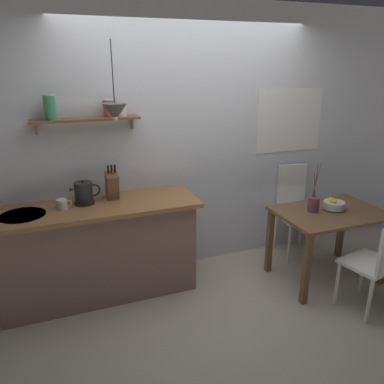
# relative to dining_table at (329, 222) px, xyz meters

# --- Properties ---
(ground_plane) EXTENTS (14.00, 14.00, 0.00)m
(ground_plane) POSITION_rel_dining_table_xyz_m (-1.19, 0.20, -0.62)
(ground_plane) COLOR #BCB29E
(back_wall) EXTENTS (6.80, 0.11, 2.70)m
(back_wall) POSITION_rel_dining_table_xyz_m (-0.98, 0.85, 0.73)
(back_wall) COLOR silver
(back_wall) RESTS_ON ground_plane
(kitchen_counter) EXTENTS (1.83, 0.63, 0.92)m
(kitchen_counter) POSITION_rel_dining_table_xyz_m (-2.19, 0.52, -0.15)
(kitchen_counter) COLOR gray
(kitchen_counter) RESTS_ON ground_plane
(wall_shelf) EXTENTS (0.94, 0.20, 0.34)m
(wall_shelf) POSITION_rel_dining_table_xyz_m (-2.17, 0.69, 1.08)
(wall_shelf) COLOR brown
(dining_table) EXTENTS (1.04, 0.72, 0.74)m
(dining_table) POSITION_rel_dining_table_xyz_m (0.00, 0.00, 0.00)
(dining_table) COLOR brown
(dining_table) RESTS_ON ground_plane
(dining_chair_near) EXTENTS (0.49, 0.46, 0.89)m
(dining_chair_near) POSITION_rel_dining_table_xyz_m (0.02, -0.63, -0.12)
(dining_chair_near) COLOR white
(dining_chair_near) RESTS_ON ground_plane
(dining_chair_far) EXTENTS (0.45, 0.48, 1.02)m
(dining_chair_far) POSITION_rel_dining_table_xyz_m (0.04, 0.63, -0.07)
(dining_chair_far) COLOR white
(dining_chair_far) RESTS_ON ground_plane
(fruit_bowl) EXTENTS (0.21, 0.21, 0.13)m
(fruit_bowl) POSITION_rel_dining_table_xyz_m (0.06, 0.03, 0.17)
(fruit_bowl) COLOR silver
(fruit_bowl) RESTS_ON dining_table
(twig_vase) EXTENTS (0.11, 0.11, 0.48)m
(twig_vase) POSITION_rel_dining_table_xyz_m (-0.16, 0.06, 0.20)
(twig_vase) COLOR brown
(twig_vase) RESTS_ON dining_table
(electric_kettle) EXTENTS (0.27, 0.18, 0.22)m
(electric_kettle) POSITION_rel_dining_table_xyz_m (-2.27, 0.57, 0.40)
(electric_kettle) COLOR black
(electric_kettle) RESTS_ON kitchen_counter
(knife_block) EXTENTS (0.11, 0.20, 0.33)m
(knife_block) POSITION_rel_dining_table_xyz_m (-2.01, 0.61, 0.44)
(knife_block) COLOR brown
(knife_block) RESTS_ON kitchen_counter
(coffee_mug_by_sink) EXTENTS (0.13, 0.09, 0.09)m
(coffee_mug_by_sink) POSITION_rel_dining_table_xyz_m (-2.47, 0.50, 0.35)
(coffee_mug_by_sink) COLOR white
(coffee_mug_by_sink) RESTS_ON kitchen_counter
(pendant_lamp) EXTENTS (0.21, 0.21, 0.62)m
(pendant_lamp) POSITION_rel_dining_table_xyz_m (-1.98, 0.38, 1.13)
(pendant_lamp) COLOR black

